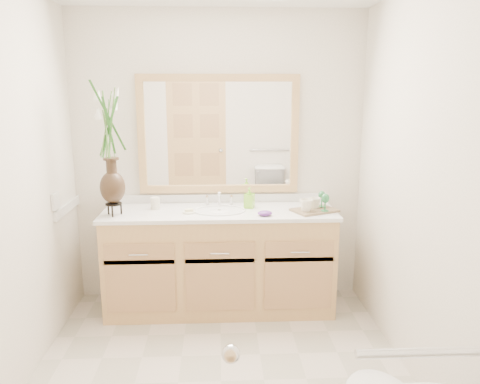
{
  "coord_description": "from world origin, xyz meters",
  "views": [
    {
      "loc": [
        -0.0,
        -2.58,
        1.77
      ],
      "look_at": [
        0.15,
        0.65,
        1.06
      ],
      "focal_mm": 35.0,
      "sensor_mm": 36.0,
      "label": 1
    }
  ],
  "objects_px": {
    "soap_bottle": "(249,199)",
    "tray": "(314,210)",
    "tumbler": "(155,203)",
    "flower_vase": "(109,134)"
  },
  "relations": [
    {
      "from": "soap_bottle",
      "to": "tray",
      "type": "height_order",
      "value": "soap_bottle"
    },
    {
      "from": "soap_bottle",
      "to": "tray",
      "type": "xyz_separation_m",
      "value": [
        0.51,
        -0.14,
        -0.07
      ]
    },
    {
      "from": "tumbler",
      "to": "tray",
      "type": "xyz_separation_m",
      "value": [
        1.26,
        -0.14,
        -0.04
      ]
    },
    {
      "from": "tumbler",
      "to": "soap_bottle",
      "type": "bearing_deg",
      "value": 0.02
    },
    {
      "from": "soap_bottle",
      "to": "tray",
      "type": "relative_size",
      "value": 0.45
    },
    {
      "from": "flower_vase",
      "to": "tumbler",
      "type": "bearing_deg",
      "value": 31.88
    },
    {
      "from": "tumbler",
      "to": "soap_bottle",
      "type": "xyz_separation_m",
      "value": [
        0.76,
        0.0,
        0.03
      ]
    },
    {
      "from": "flower_vase",
      "to": "tray",
      "type": "bearing_deg",
      "value": 1.55
    },
    {
      "from": "flower_vase",
      "to": "soap_bottle",
      "type": "bearing_deg",
      "value": 9.76
    },
    {
      "from": "tumbler",
      "to": "soap_bottle",
      "type": "height_order",
      "value": "soap_bottle"
    }
  ]
}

